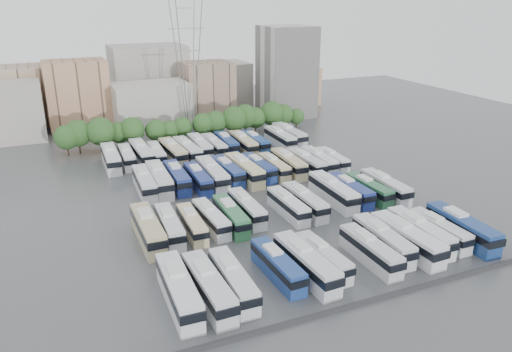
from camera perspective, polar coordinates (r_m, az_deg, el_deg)
name	(u,v)px	position (r m, az deg, el deg)	size (l,w,h in m)	color
ground	(261,202)	(88.26, 0.63, -2.99)	(220.00, 220.00, 0.00)	#424447
parapet	(374,300)	(63.08, 13.35, -13.57)	(56.00, 0.50, 0.50)	#2D2D30
tree_line	(189,124)	(124.34, -7.64, 5.92)	(63.71, 7.93, 8.30)	black
city_buildings	(137,92)	(150.54, -13.47, 9.37)	(102.00, 35.00, 20.00)	#9E998E
apartment_tower	(286,72)	(149.75, 3.50, 11.81)	(14.00, 14.00, 26.00)	silver
electricity_pylon	(188,61)	(129.92, -7.80, 12.90)	(9.00, 6.91, 33.83)	slate
bus_r0_s0	(179,290)	(60.58, -8.82, -12.72)	(3.37, 13.47, 4.20)	silver
bus_r0_s1	(209,287)	(60.82, -5.44, -12.48)	(3.03, 12.99, 4.06)	silver
bus_r0_s2	(233,280)	(62.09, -2.65, -11.78)	(2.99, 12.32, 3.84)	silver
bus_r0_s4	(278,265)	(65.26, 2.48, -10.17)	(2.86, 11.60, 3.62)	navy
bus_r0_s5	(306,263)	(65.56, 5.73, -9.86)	(3.38, 13.19, 4.11)	silver
bus_r0_s6	(323,257)	(67.84, 7.67, -9.14)	(2.89, 11.19, 3.48)	silver
bus_r0_s8	(370,250)	(70.33, 12.92, -8.27)	(2.65, 11.88, 3.72)	silver
bus_r0_s9	(383,240)	(73.31, 14.29, -7.09)	(3.29, 12.51, 3.89)	silver
bus_r0_s10	(407,239)	(74.24, 16.84, -6.87)	(3.23, 13.37, 4.17)	silver
bus_r0_s11	(420,232)	(77.05, 18.21, -6.08)	(3.06, 12.75, 3.98)	silver
bus_r0_s12	(439,230)	(79.08, 20.19, -5.80)	(2.48, 11.33, 3.56)	silver
bus_r0_s13	(462,228)	(80.33, 22.48, -5.47)	(3.48, 13.37, 4.16)	navy
bus_r1_s0	(148,229)	(75.52, -12.24, -5.94)	(3.00, 13.43, 4.21)	tan
bus_r1_s1	(169,226)	(76.42, -9.86, -5.64)	(3.15, 11.96, 3.72)	silver
bus_r1_s2	(192,224)	(76.93, -7.34, -5.44)	(2.70, 10.95, 3.41)	beige
bus_r1_s3	(211,218)	(78.28, -5.17, -4.84)	(2.96, 11.29, 3.51)	silver
bus_r1_s4	(231,215)	(78.86, -2.90, -4.51)	(2.93, 11.83, 3.69)	#317243
bus_r1_s5	(247,208)	(81.53, -1.09, -3.64)	(2.70, 11.72, 3.67)	silver
bus_r1_s7	(288,205)	(82.62, 3.68, -3.38)	(2.57, 11.47, 3.59)	silver
bus_r1_s8	(305,201)	(84.19, 5.59, -2.89)	(2.69, 12.11, 3.79)	silver
bus_r1_s10	(333,191)	(88.52, 8.81, -1.72)	(3.25, 13.46, 4.20)	silver
bus_r1_s11	(350,190)	(90.17, 10.71, -1.58)	(2.60, 11.89, 3.73)	navy
bus_r1_s12	(369,189)	(91.48, 12.75, -1.45)	(2.87, 11.59, 3.61)	#2B643F
bus_r1_s13	(385,186)	(92.99, 14.55, -1.16)	(2.91, 12.47, 3.90)	silver
bus_r2_s1	(144,183)	(93.88, -12.63, -0.74)	(3.36, 12.96, 4.03)	silver
bus_r2_s2	(159,179)	(94.82, -11.00, -0.33)	(3.52, 13.73, 4.28)	silver
bus_r2_s3	(177,177)	(95.63, -9.02, -0.12)	(3.24, 12.79, 3.98)	navy
bus_r2_s4	(198,178)	(94.59, -6.64, -0.28)	(2.89, 12.21, 3.82)	navy
bus_r2_s5	(212,174)	(96.00, -5.02, 0.24)	(3.37, 13.77, 4.29)	silver
bus_r2_s6	(227,171)	(98.02, -3.28, 0.59)	(3.15, 12.46, 3.88)	navy
bus_r2_s7	(244,170)	(98.00, -1.35, 0.74)	(3.41, 13.74, 4.28)	beige
bus_r2_s8	(258,167)	(100.17, 0.29, 1.01)	(3.16, 11.93, 3.71)	navy
bus_r2_s9	(274,167)	(100.85, 2.07, 1.09)	(2.59, 11.45, 3.59)	beige
bus_r2_s10	(289,163)	(102.30, 3.74, 1.47)	(3.31, 12.92, 4.02)	beige
bus_r2_s11	(306,163)	(103.06, 5.71, 1.54)	(3.09, 12.82, 4.00)	silver
bus_r2_s12	(319,160)	(104.94, 7.20, 1.79)	(2.96, 12.34, 3.85)	silver
bus_r2_s13	(332,159)	(106.68, 8.74, 1.89)	(2.74, 10.90, 3.40)	silver
bus_r3_s0	(111,158)	(109.48, -16.25, 2.00)	(3.33, 13.49, 4.21)	silver
bus_r3_s1	(127,157)	(110.27, -14.53, 2.14)	(3.00, 11.70, 3.64)	silver
bus_r3_s2	(142,153)	(111.16, -12.95, 2.57)	(3.23, 13.51, 4.22)	silver
bus_r3_s3	(157,154)	(111.04, -11.30, 2.52)	(3.06, 11.57, 3.60)	silver
bus_r3_s4	(173,152)	(110.91, -9.48, 2.77)	(3.46, 13.41, 4.17)	#CCBA8C
bus_r3_s5	(187,150)	(111.50, -7.85, 2.94)	(3.48, 13.36, 4.16)	silver
bus_r3_s6	(200,146)	(114.27, -6.44, 3.40)	(3.21, 12.91, 4.02)	silver
bus_r3_s7	(214,146)	(114.75, -4.83, 3.48)	(2.70, 12.17, 3.81)	silver
bus_r3_s8	(226,143)	(116.52, -3.42, 3.77)	(3.24, 12.23, 3.80)	navy
bus_r3_s9	(243,143)	(115.80, -1.48, 3.76)	(3.15, 13.01, 4.06)	#CABB8A
bus_r3_s10	(255,142)	(117.52, -0.12, 3.94)	(2.69, 11.96, 3.75)	navy
bus_r3_s12	(280,138)	(120.09, 2.75, 4.36)	(3.11, 13.16, 4.11)	silver
bus_r3_s13	(289,135)	(122.72, 3.80, 4.72)	(3.23, 13.67, 4.27)	silver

